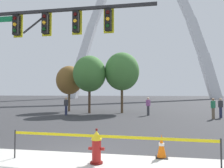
% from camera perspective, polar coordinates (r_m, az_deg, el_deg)
% --- Properties ---
extents(ground_plane, '(240.00, 240.00, 0.00)m').
position_cam_1_polar(ground_plane, '(7.14, -8.76, -18.78)').
color(ground_plane, '#333335').
extents(fire_hydrant, '(0.46, 0.48, 0.99)m').
position_cam_1_polar(fire_hydrant, '(6.24, -4.24, -16.78)').
color(fire_hydrant, '#5E0F0D').
rests_on(fire_hydrant, ground).
extents(caution_tape_barrier, '(5.90, 0.27, 0.87)m').
position_cam_1_polar(caution_tape_barrier, '(6.07, -1.20, -15.78)').
color(caution_tape_barrier, '#232326').
rests_on(caution_tape_barrier, ground).
extents(traffic_cone_by_hydrant, '(0.36, 0.36, 0.73)m').
position_cam_1_polar(traffic_cone_by_hydrant, '(6.93, 13.37, -16.19)').
color(traffic_cone_by_hydrant, black).
rests_on(traffic_cone_by_hydrant, ground).
extents(traffic_signal_gantry, '(7.82, 0.44, 6.00)m').
position_cam_1_polar(traffic_signal_gantry, '(9.98, -19.92, 11.59)').
color(traffic_signal_gantry, '#232326').
rests_on(traffic_signal_gantry, ground).
extents(monument_arch, '(49.83, 2.93, 49.73)m').
position_cam_1_polar(monument_arch, '(72.15, 7.62, 13.42)').
color(monument_arch, silver).
rests_on(monument_arch, ground).
extents(tree_far_left, '(2.80, 2.80, 4.90)m').
position_cam_1_polar(tree_far_left, '(23.00, -11.58, 1.02)').
color(tree_far_left, brown).
rests_on(tree_far_left, ground).
extents(tree_left_mid, '(3.23, 3.23, 5.66)m').
position_cam_1_polar(tree_left_mid, '(20.69, -6.16, 2.79)').
color(tree_left_mid, '#473323').
rests_on(tree_left_mid, ground).
extents(tree_center_left, '(3.44, 3.44, 6.01)m').
position_cam_1_polar(tree_center_left, '(20.81, 2.72, 3.43)').
color(tree_center_left, brown).
rests_on(tree_center_left, ground).
extents(pedestrian_walking_left, '(0.38, 0.38, 1.59)m').
position_cam_1_polar(pedestrian_walking_left, '(17.81, 25.90, -5.99)').
color(pedestrian_walking_left, brown).
rests_on(pedestrian_walking_left, ground).
extents(pedestrian_standing_center, '(0.37, 0.26, 1.59)m').
position_cam_1_polar(pedestrian_standing_center, '(19.30, -12.42, -5.87)').
color(pedestrian_standing_center, '#232847').
rests_on(pedestrian_standing_center, ground).
extents(pedestrian_walking_right, '(0.37, 0.26, 1.59)m').
position_cam_1_polar(pedestrian_walking_right, '(18.94, 27.53, -5.73)').
color(pedestrian_walking_right, '#232847').
rests_on(pedestrian_walking_right, ground).
extents(pedestrian_near_trees, '(0.39, 0.33, 1.59)m').
position_cam_1_polar(pedestrian_near_trees, '(18.77, 9.86, -5.99)').
color(pedestrian_near_trees, '#38383D').
rests_on(pedestrian_near_trees, ground).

